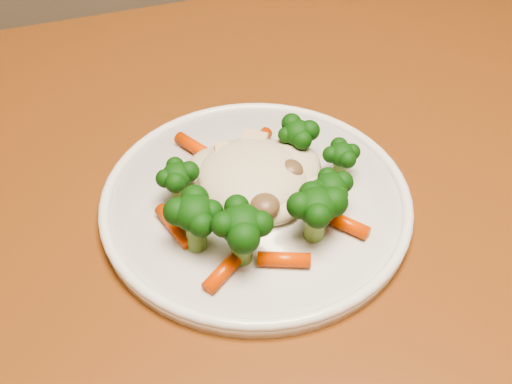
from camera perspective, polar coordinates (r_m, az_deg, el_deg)
The scene contains 3 objects.
dining_table at distance 0.68m, azimuth 6.18°, elevation -5.20°, with size 1.18×0.85×0.75m.
plate at distance 0.56m, azimuth 0.00°, elevation -1.01°, with size 0.27×0.27×0.01m, color white.
meal at distance 0.54m, azimuth 0.29°, elevation 0.35°, with size 0.19×0.19×0.05m.
Camera 1 is at (-0.21, -0.41, 1.16)m, focal length 45.00 mm.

